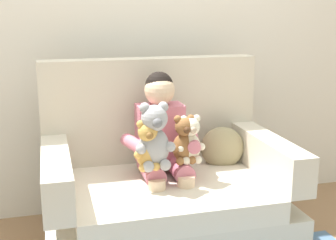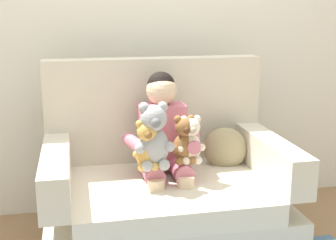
% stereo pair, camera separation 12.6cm
% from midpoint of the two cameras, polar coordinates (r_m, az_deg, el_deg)
% --- Properties ---
extents(back_wall, '(6.00, 0.10, 2.60)m').
position_cam_midpoint_polar(back_wall, '(3.08, -5.07, 12.66)').
color(back_wall, silver).
rests_on(back_wall, ground).
extents(armchair, '(1.31, 0.90, 1.07)m').
position_cam_midpoint_polar(armchair, '(2.62, -1.96, -9.33)').
color(armchair, beige).
rests_on(armchair, ground).
extents(seated_child, '(0.45, 0.39, 0.82)m').
position_cam_midpoint_polar(seated_child, '(2.53, -2.14, -2.44)').
color(seated_child, '#C66B7F').
rests_on(seated_child, armchair).
extents(plush_grey, '(0.21, 0.17, 0.35)m').
position_cam_midpoint_polar(plush_grey, '(2.34, -3.27, -2.26)').
color(plush_grey, '#9E9EA3').
rests_on(plush_grey, armchair).
extents(plush_cream, '(0.15, 0.13, 0.26)m').
position_cam_midpoint_polar(plush_cream, '(2.44, 1.31, -2.59)').
color(plush_cream, silver).
rests_on(plush_cream, armchair).
extents(plush_brown, '(0.16, 0.13, 0.26)m').
position_cam_midpoint_polar(plush_brown, '(2.43, 0.56, -2.61)').
color(plush_brown, brown).
rests_on(plush_brown, armchair).
extents(plush_honey, '(0.16, 0.13, 0.26)m').
position_cam_midpoint_polar(plush_honey, '(2.34, -4.12, -3.34)').
color(plush_honey, gold).
rests_on(plush_honey, armchair).
extents(throw_pillow, '(0.28, 0.18, 0.26)m').
position_cam_midpoint_polar(throw_pillow, '(2.76, 5.52, -3.50)').
color(throw_pillow, '#998C66').
rests_on(throw_pillow, armchair).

